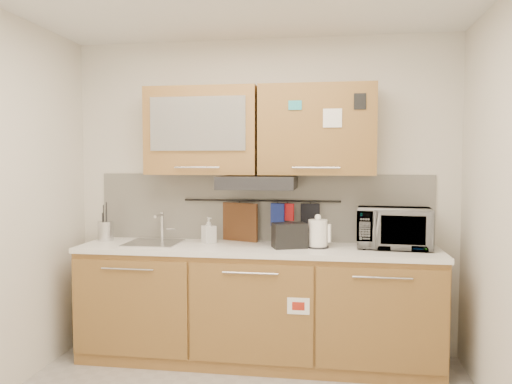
% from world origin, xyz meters
% --- Properties ---
extents(wall_back, '(3.20, 0.00, 3.20)m').
position_xyz_m(wall_back, '(0.00, 1.50, 1.30)').
color(wall_back, silver).
rests_on(wall_back, ground).
extents(base_cabinet, '(2.80, 0.64, 0.88)m').
position_xyz_m(base_cabinet, '(0.00, 1.19, 0.41)').
color(base_cabinet, '#A07139').
rests_on(base_cabinet, floor).
extents(countertop, '(2.82, 0.62, 0.04)m').
position_xyz_m(countertop, '(0.00, 1.19, 0.90)').
color(countertop, white).
rests_on(countertop, base_cabinet).
extents(backsplash, '(2.80, 0.02, 0.56)m').
position_xyz_m(backsplash, '(0.00, 1.49, 1.20)').
color(backsplash, silver).
rests_on(backsplash, countertop).
extents(upper_cabinets, '(1.82, 0.37, 0.70)m').
position_xyz_m(upper_cabinets, '(-0.00, 1.32, 1.83)').
color(upper_cabinets, '#A07139').
rests_on(upper_cabinets, wall_back).
extents(range_hood, '(0.60, 0.46, 0.10)m').
position_xyz_m(range_hood, '(0.00, 1.25, 1.42)').
color(range_hood, black).
rests_on(range_hood, upper_cabinets).
extents(sink, '(0.42, 0.40, 0.26)m').
position_xyz_m(sink, '(-0.85, 1.21, 0.92)').
color(sink, silver).
rests_on(sink, countertop).
extents(utensil_rail, '(1.30, 0.02, 0.02)m').
position_xyz_m(utensil_rail, '(0.00, 1.45, 1.26)').
color(utensil_rail, black).
rests_on(utensil_rail, backsplash).
extents(utensil_crock, '(0.16, 0.16, 0.32)m').
position_xyz_m(utensil_crock, '(-1.30, 1.28, 1.00)').
color(utensil_crock, silver).
rests_on(utensil_crock, countertop).
extents(kettle, '(0.20, 0.18, 0.26)m').
position_xyz_m(kettle, '(0.48, 1.21, 1.02)').
color(kettle, white).
rests_on(kettle, countertop).
extents(toaster, '(0.29, 0.23, 0.19)m').
position_xyz_m(toaster, '(0.26, 1.16, 1.02)').
color(toaster, black).
rests_on(toaster, countertop).
extents(microwave, '(0.58, 0.42, 0.31)m').
position_xyz_m(microwave, '(1.06, 1.29, 1.07)').
color(microwave, '#999999').
rests_on(microwave, countertop).
extents(soap_bottle, '(0.14, 0.14, 0.21)m').
position_xyz_m(soap_bottle, '(-0.41, 1.30, 1.03)').
color(soap_bottle, '#999999').
rests_on(soap_bottle, countertop).
extents(cutting_board, '(0.33, 0.14, 0.42)m').
position_xyz_m(cutting_board, '(-0.18, 1.44, 1.03)').
color(cutting_board, brown).
rests_on(cutting_board, utensil_rail).
extents(oven_mitt, '(0.12, 0.05, 0.19)m').
position_xyz_m(oven_mitt, '(0.14, 1.44, 1.15)').
color(oven_mitt, navy).
rests_on(oven_mitt, utensil_rail).
extents(dark_pouch, '(0.16, 0.07, 0.24)m').
position_xyz_m(dark_pouch, '(0.41, 1.44, 1.12)').
color(dark_pouch, black).
rests_on(dark_pouch, utensil_rail).
extents(pot_holder, '(0.11, 0.06, 0.14)m').
position_xyz_m(pot_holder, '(0.22, 1.44, 1.17)').
color(pot_holder, red).
rests_on(pot_holder, utensil_rail).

